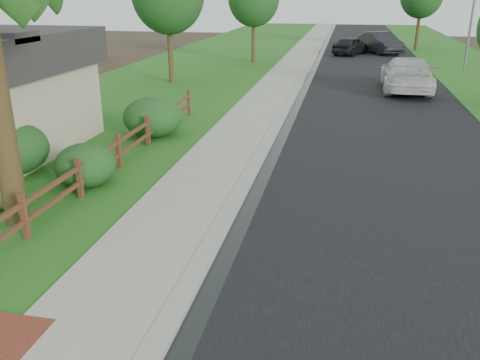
# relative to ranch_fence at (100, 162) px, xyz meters

# --- Properties ---
(ground) EXTENTS (120.00, 120.00, 0.00)m
(ground) POSITION_rel_ranch_fence_xyz_m (3.60, -6.40, -0.62)
(ground) COLOR #342B1C
(road) EXTENTS (8.00, 90.00, 0.02)m
(road) POSITION_rel_ranch_fence_xyz_m (8.20, 28.60, -0.61)
(road) COLOR black
(road) RESTS_ON ground
(curb) EXTENTS (0.40, 90.00, 0.12)m
(curb) POSITION_rel_ranch_fence_xyz_m (4.00, 28.60, -0.56)
(curb) COLOR #99978B
(curb) RESTS_ON ground
(wet_gutter) EXTENTS (0.50, 90.00, 0.00)m
(wet_gutter) POSITION_rel_ranch_fence_xyz_m (4.35, 28.60, -0.60)
(wet_gutter) COLOR black
(wet_gutter) RESTS_ON road
(sidewalk) EXTENTS (2.20, 90.00, 0.10)m
(sidewalk) POSITION_rel_ranch_fence_xyz_m (2.70, 28.60, -0.57)
(sidewalk) COLOR gray
(sidewalk) RESTS_ON ground
(grass_strip) EXTENTS (1.60, 90.00, 0.06)m
(grass_strip) POSITION_rel_ranch_fence_xyz_m (0.80, 28.60, -0.59)
(grass_strip) COLOR #275518
(grass_strip) RESTS_ON ground
(lawn_near) EXTENTS (9.00, 90.00, 0.04)m
(lawn_near) POSITION_rel_ranch_fence_xyz_m (-4.40, 28.60, -0.60)
(lawn_near) COLOR #275518
(lawn_near) RESTS_ON ground
(verge_far) EXTENTS (6.00, 90.00, 0.04)m
(verge_far) POSITION_rel_ranch_fence_xyz_m (15.10, 28.60, -0.60)
(verge_far) COLOR #275518
(verge_far) RESTS_ON ground
(ranch_fence) EXTENTS (0.12, 16.92, 1.10)m
(ranch_fence) POSITION_rel_ranch_fence_xyz_m (0.00, 0.00, 0.00)
(ranch_fence) COLOR #452417
(ranch_fence) RESTS_ON ground
(white_suv) EXTENTS (2.62, 6.25, 1.80)m
(white_suv) POSITION_rel_ranch_fence_xyz_m (9.76, 16.23, 0.30)
(white_suv) COLOR silver
(white_suv) RESTS_ON road
(dark_car_mid) EXTENTS (3.32, 4.72, 1.49)m
(dark_car_mid) POSITION_rel_ranch_fence_xyz_m (6.82, 32.42, 0.15)
(dark_car_mid) COLOR black
(dark_car_mid) RESTS_ON road
(dark_car_far) EXTENTS (3.93, 5.63, 1.76)m
(dark_car_far) POSITION_rel_ranch_fence_xyz_m (9.29, 33.99, 0.28)
(dark_car_far) COLOR black
(dark_car_far) RESTS_ON road
(shrub_b) EXTENTS (2.77, 2.77, 1.57)m
(shrub_b) POSITION_rel_ranch_fence_xyz_m (-2.90, 0.12, 0.17)
(shrub_b) COLOR #163F19
(shrub_b) RESTS_ON ground
(shrub_c) EXTENTS (2.08, 2.08, 1.20)m
(shrub_c) POSITION_rel_ranch_fence_xyz_m (-0.30, -0.29, -0.02)
(shrub_c) COLOR #163F19
(shrub_c) RESTS_ON ground
(shrub_d) EXTENTS (2.44, 2.44, 1.48)m
(shrub_d) POSITION_rel_ranch_fence_xyz_m (-0.30, 4.88, 0.12)
(shrub_d) COLOR #163F19
(shrub_d) RESTS_ON ground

